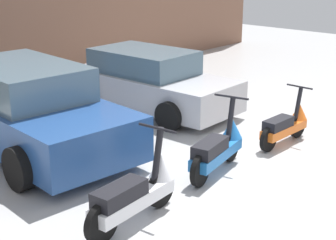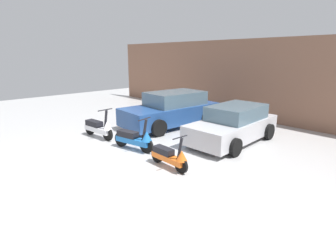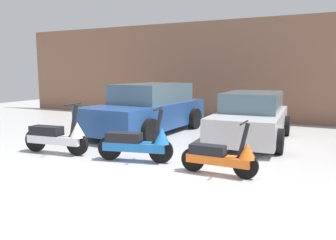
{
  "view_description": "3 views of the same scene",
  "coord_description": "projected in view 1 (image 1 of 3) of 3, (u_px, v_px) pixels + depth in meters",
  "views": [
    {
      "loc": [
        -6.26,
        -3.42,
        3.23
      ],
      "look_at": [
        -0.37,
        1.93,
        0.62
      ],
      "focal_mm": 55.0,
      "sensor_mm": 36.0,
      "label": 1
    },
    {
      "loc": [
        6.17,
        -3.78,
        2.97
      ],
      "look_at": [
        -0.07,
        2.14,
        0.83
      ],
      "focal_mm": 28.0,
      "sensor_mm": 36.0,
      "label": 2
    },
    {
      "loc": [
        2.95,
        -4.65,
        1.79
      ],
      "look_at": [
        -0.19,
        2.07,
        0.71
      ],
      "focal_mm": 35.0,
      "sensor_mm": 36.0,
      "label": 3
    }
  ],
  "objects": [
    {
      "name": "scooter_front_center",
      "position": [
        286.0,
        124.0,
        9.01
      ],
      "size": [
        1.4,
        0.5,
        0.97
      ],
      "rotation": [
        0.0,
        0.0,
        -0.02
      ],
      "color": "black",
      "rests_on": "ground_plane"
    },
    {
      "name": "scooter_front_right",
      "position": [
        219.0,
        147.0,
        7.84
      ],
      "size": [
        1.56,
        0.66,
        1.1
      ],
      "rotation": [
        0.0,
        0.0,
        0.21
      ],
      "color": "black",
      "rests_on": "ground_plane"
    },
    {
      "name": "scooter_front_left",
      "position": [
        137.0,
        192.0,
        6.36
      ],
      "size": [
        1.62,
        0.58,
        1.13
      ],
      "rotation": [
        0.0,
        0.0,
        0.1
      ],
      "color": "black",
      "rests_on": "ground_plane"
    },
    {
      "name": "car_rear_left",
      "position": [
        28.0,
        109.0,
        8.68
      ],
      "size": [
        2.34,
        4.4,
        1.45
      ],
      "rotation": [
        0.0,
        0.0,
        -1.65
      ],
      "color": "navy",
      "rests_on": "ground_plane"
    },
    {
      "name": "ground_plane",
      "position": [
        281.0,
        181.0,
        7.6
      ],
      "size": [
        28.0,
        28.0,
        0.0
      ],
      "primitive_type": "plane",
      "color": "#B2B2B2"
    },
    {
      "name": "car_rear_center",
      "position": [
        150.0,
        82.0,
        10.88
      ],
      "size": [
        1.9,
        3.78,
        1.27
      ],
      "rotation": [
        0.0,
        0.0,
        -1.54
      ],
      "color": "#B7B7BC",
      "rests_on": "ground_plane"
    },
    {
      "name": "wall_back",
      "position": [
        0.0,
        15.0,
        11.79
      ],
      "size": [
        19.6,
        0.12,
        3.7
      ],
      "primitive_type": "cube",
      "color": "#845B47",
      "rests_on": "ground_plane"
    }
  ]
}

